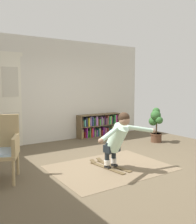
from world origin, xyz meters
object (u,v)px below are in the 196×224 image
(wicker_chair, at_px, (0,146))
(person_skier, at_px, (118,137))
(bookshelf, at_px, (99,126))
(potted_plant, at_px, (156,123))
(skis_pair, at_px, (109,166))

(wicker_chair, height_order, person_skier, person_skier)
(bookshelf, distance_m, person_skier, 3.19)
(wicker_chair, distance_m, person_skier, 2.09)
(wicker_chair, relative_size, person_skier, 0.75)
(potted_plant, bearing_deg, skis_pair, -156.25)
(bookshelf, bearing_deg, wicker_chair, -148.55)
(person_skier, bearing_deg, potted_plant, 28.45)
(wicker_chair, height_order, potted_plant, wicker_chair)
(bookshelf, height_order, person_skier, person_skier)
(wicker_chair, bearing_deg, potted_plant, 7.17)
(wicker_chair, height_order, skis_pair, wicker_chair)
(bookshelf, relative_size, person_skier, 0.99)
(bookshelf, xyz_separation_m, skis_pair, (-1.48, -2.59, -0.31))
(wicker_chair, bearing_deg, skis_pair, -14.83)
(bookshelf, distance_m, potted_plant, 1.80)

